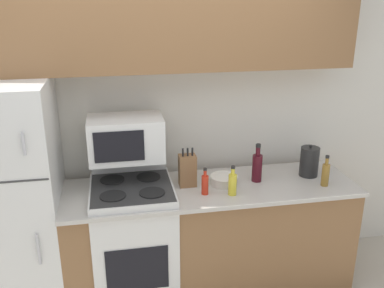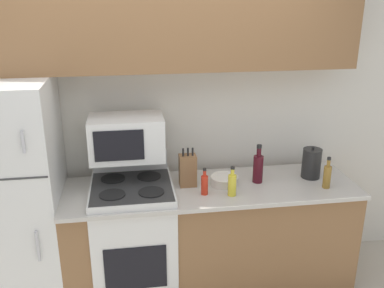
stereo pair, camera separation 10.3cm
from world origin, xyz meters
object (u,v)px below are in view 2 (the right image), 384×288
object	(u,v)px
refrigerator	(12,200)
bottle_wine_red	(258,168)
bottle_cooking_spray	(232,184)
kettle	(311,163)
stove	(134,240)
microwave	(127,138)
bottle_vinegar	(327,176)
bottle_hot_sauce	(205,184)
knife_block	(188,170)
bowl	(224,180)

from	to	relation	value
refrigerator	bottle_wine_red	world-z (taller)	refrigerator
bottle_cooking_spray	kettle	world-z (taller)	kettle
refrigerator	stove	distance (m)	0.93
microwave	bottle_vinegar	xyz separation A→B (m)	(1.44, -0.28, -0.28)
microwave	bottle_vinegar	size ratio (longest dim) A/B	2.23
bottle_cooking_spray	bottle_hot_sauce	size ratio (longest dim) A/B	1.10
knife_block	bottle_cooking_spray	world-z (taller)	knife_block
refrigerator	bottle_cooking_spray	size ratio (longest dim) A/B	7.83
bowl	bottle_cooking_spray	world-z (taller)	bottle_cooking_spray
bottle_wine_red	knife_block	bearing A→B (deg)	177.53
bottle_wine_red	bottle_cooking_spray	world-z (taller)	bottle_wine_red
kettle	knife_block	bearing A→B (deg)	-179.89
bottle_wine_red	bottle_hot_sauce	world-z (taller)	bottle_wine_red
bottle_cooking_spray	bottle_hot_sauce	world-z (taller)	bottle_cooking_spray
stove	bottle_vinegar	size ratio (longest dim) A/B	4.57
bottle_wine_red	bottle_hot_sauce	xyz separation A→B (m)	(-0.44, -0.15, -0.04)
stove	bottle_hot_sauce	xyz separation A→B (m)	(0.51, -0.12, 0.48)
bottle_vinegar	bottle_hot_sauce	bearing A→B (deg)	178.25
bottle_wine_red	kettle	world-z (taller)	bottle_wine_red
bowl	bottle_cooking_spray	distance (m)	0.19
bottle_hot_sauce	bottle_wine_red	bearing A→B (deg)	18.43
stove	knife_block	bearing A→B (deg)	6.31
bottle_cooking_spray	microwave	bearing A→B (deg)	157.52
knife_block	bowl	distance (m)	0.29
bottle_cooking_spray	bottle_vinegar	distance (m)	0.72
bottle_cooking_spray	bottle_vinegar	world-z (taller)	bottle_vinegar
knife_block	stove	bearing A→B (deg)	-173.69
bowl	bottle_vinegar	world-z (taller)	bottle_vinegar
bottle_cooking_spray	bottle_vinegar	bearing A→B (deg)	1.34
knife_block	kettle	distance (m)	0.97
microwave	bowl	bearing A→B (deg)	-9.49
knife_block	bottle_cooking_spray	distance (m)	0.36
knife_block	bowl	bearing A→B (deg)	-6.88
refrigerator	bottle_wine_red	distance (m)	1.81
microwave	kettle	bearing A→B (deg)	-3.41
bottle_vinegar	bottle_hot_sauce	xyz separation A→B (m)	(-0.91, 0.03, -0.02)
refrigerator	stove	world-z (taller)	refrigerator
bottle_cooking_spray	bottle_wine_red	bearing A→B (deg)	37.63
bowl	microwave	bearing A→B (deg)	170.51
refrigerator	knife_block	world-z (taller)	refrigerator
microwave	bottle_hot_sauce	world-z (taller)	microwave
bowl	kettle	size ratio (longest dim) A/B	0.82
bottle_hot_sauce	kettle	distance (m)	0.89
refrigerator	stove	bearing A→B (deg)	-3.22
stove	kettle	xyz separation A→B (m)	(1.39, 0.05, 0.52)
stove	bottle_wine_red	bearing A→B (deg)	1.40
refrigerator	stove	xyz separation A→B (m)	(0.85, -0.05, -0.38)
refrigerator	microwave	bearing A→B (deg)	5.77
bottle_vinegar	bottle_hot_sauce	size ratio (longest dim) A/B	1.20
microwave	bowl	distance (m)	0.79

